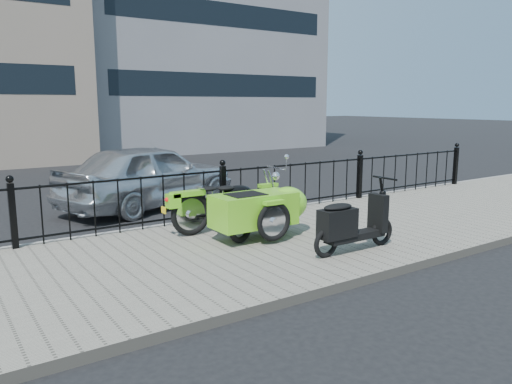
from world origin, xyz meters
TOP-DOWN VIEW (x-y plane):
  - ground at (0.00, 0.00)m, footprint 120.00×120.00m
  - sidewalk at (0.00, -0.50)m, footprint 30.00×3.80m
  - curb at (0.00, 1.44)m, footprint 30.00×0.10m
  - iron_fence at (0.00, 1.30)m, footprint 14.11×0.11m
  - motorcycle_sidecar at (-0.17, -0.10)m, footprint 2.28×1.48m
  - scooter at (0.39, -1.57)m, footprint 1.52×0.44m
  - spare_tire at (-0.62, -0.30)m, footprint 0.62×0.35m
  - sedan_car at (-0.51, 3.53)m, footprint 4.36×2.90m

SIDE VIEW (x-z plane):
  - ground at x=0.00m, z-range 0.00..0.00m
  - sidewalk at x=0.00m, z-range 0.00..0.12m
  - curb at x=0.00m, z-range 0.00..0.12m
  - spare_tire at x=-0.62m, z-range 0.12..0.76m
  - scooter at x=0.39m, z-range 0.01..1.03m
  - iron_fence at x=0.00m, z-range 0.05..1.12m
  - motorcycle_sidecar at x=-0.17m, z-range 0.10..1.09m
  - sedan_car at x=-0.51m, z-range 0.00..1.38m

